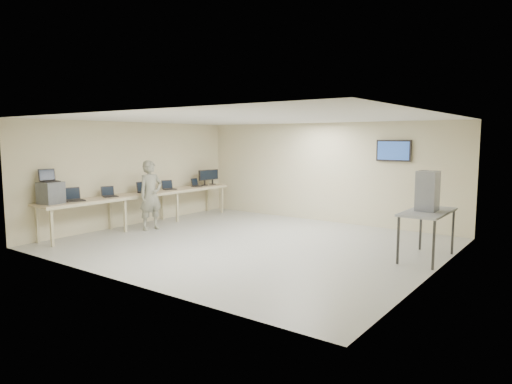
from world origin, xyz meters
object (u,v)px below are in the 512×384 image
Objects in this scene: soldier at (151,195)px; side_table at (428,214)px; equipment_box at (51,193)px; workbench at (145,195)px.

side_table is (6.61, 1.25, -0.01)m from soldier.
soldier reaches higher than equipment_box.
workbench is 3.75× the size of side_table.
workbench is at bearing 71.38° from soldier.
side_table reaches higher than workbench.
soldier is 1.13× the size of side_table.
equipment_box reaches higher than side_table.
soldier is (0.58, -0.29, 0.07)m from workbench.
equipment_box is 8.09m from side_table.
workbench is 3.33× the size of soldier.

